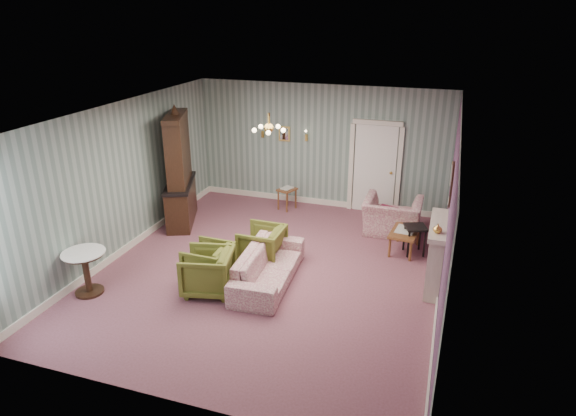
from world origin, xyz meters
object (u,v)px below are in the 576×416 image
(wingback_chair, at_px, (393,211))
(side_table_black, at_px, (414,240))
(olive_chair_a, at_px, (207,270))
(olive_chair_c, at_px, (262,243))
(fireplace, at_px, (436,254))
(pedestal_table, at_px, (87,273))
(dresser, at_px, (178,167))
(olive_chair_b, at_px, (208,261))
(coffee_table, at_px, (404,240))
(sofa_chintz, at_px, (268,261))

(wingback_chair, relative_size, side_table_black, 2.01)
(olive_chair_a, distance_m, olive_chair_c, 1.36)
(olive_chair_c, xyz_separation_m, fireplace, (3.12, 0.17, 0.19))
(olive_chair_c, distance_m, pedestal_table, 3.08)
(wingback_chair, relative_size, pedestal_table, 1.53)
(olive_chair_c, relative_size, pedestal_table, 1.02)
(olive_chair_c, xyz_separation_m, pedestal_table, (-2.39, -1.95, -0.01))
(olive_chair_a, xyz_separation_m, fireplace, (3.61, 1.44, 0.17))
(dresser, bearing_deg, side_table_black, -21.76)
(olive_chair_b, height_order, wingback_chair, wingback_chair)
(olive_chair_c, xyz_separation_m, coffee_table, (2.50, 1.32, -0.16))
(olive_chair_a, height_order, wingback_chair, wingback_chair)
(fireplace, bearing_deg, olive_chair_c, -176.94)
(pedestal_table, bearing_deg, fireplace, 20.98)
(wingback_chair, relative_size, coffee_table, 1.31)
(pedestal_table, bearing_deg, side_table_black, 32.18)
(olive_chair_a, xyz_separation_m, side_table_black, (3.18, 2.52, -0.12))
(olive_chair_c, relative_size, dresser, 0.30)
(sofa_chintz, height_order, wingback_chair, wingback_chair)
(sofa_chintz, relative_size, pedestal_table, 2.71)
(fireplace, bearing_deg, wingback_chair, 116.65)
(olive_chair_a, height_order, coffee_table, olive_chair_a)
(coffee_table, height_order, pedestal_table, pedestal_table)
(sofa_chintz, bearing_deg, coffee_table, -50.66)
(olive_chair_a, xyz_separation_m, sofa_chintz, (0.85, 0.63, -0.00))
(wingback_chair, distance_m, dresser, 4.69)
(sofa_chintz, bearing_deg, dresser, 52.48)
(olive_chair_c, xyz_separation_m, side_table_black, (2.69, 1.25, -0.10))
(sofa_chintz, xyz_separation_m, coffee_table, (2.14, 1.96, -0.18))
(coffee_table, distance_m, side_table_black, 0.21)
(sofa_chintz, distance_m, pedestal_table, 3.05)
(coffee_table, bearing_deg, olive_chair_b, -144.48)
(olive_chair_a, distance_m, fireplace, 3.89)
(olive_chair_a, bearing_deg, side_table_black, 115.81)
(wingback_chair, bearing_deg, dresser, 10.77)
(olive_chair_a, bearing_deg, olive_chair_c, 146.32)
(olive_chair_b, distance_m, pedestal_table, 2.02)
(olive_chair_c, relative_size, wingback_chair, 0.67)
(sofa_chintz, bearing_deg, olive_chair_b, 102.63)
(olive_chair_c, height_order, dresser, dresser)
(sofa_chintz, relative_size, side_table_black, 3.56)
(dresser, bearing_deg, pedestal_table, -111.90)
(olive_chair_c, height_order, wingback_chair, wingback_chair)
(fireplace, height_order, pedestal_table, fireplace)
(olive_chair_b, height_order, olive_chair_c, olive_chair_c)
(sofa_chintz, relative_size, wingback_chair, 1.77)
(olive_chair_b, bearing_deg, coffee_table, 127.55)
(olive_chair_c, relative_size, fireplace, 0.56)
(fireplace, height_order, side_table_black, fireplace)
(side_table_black, bearing_deg, coffee_table, 160.38)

